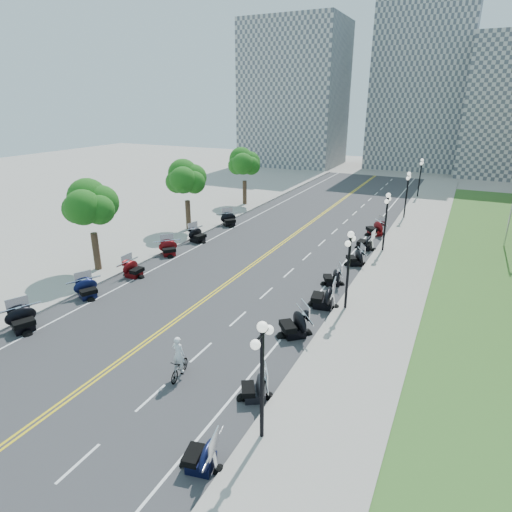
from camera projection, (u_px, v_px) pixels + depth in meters
The scene contains 52 objects.
ground at pixel (193, 308), 26.80m from camera, with size 160.00×160.00×0.00m, color gray.
road at pixel (262, 258), 35.21m from camera, with size 16.00×90.00×0.01m, color #333335.
centerline_yellow_a at pixel (261, 258), 35.26m from camera, with size 0.12×90.00×0.00m, color yellow.
centerline_yellow_b at pixel (263, 258), 35.16m from camera, with size 0.12×90.00×0.00m, color yellow.
edge_line_north at pixel (338, 271), 32.54m from camera, with size 0.12×90.00×0.00m, color white.
edge_line_south at pixel (197, 247), 37.87m from camera, with size 0.12×90.00×0.00m, color white.
lane_dash_3 at pixel (79, 463), 15.37m from camera, with size 0.12×2.00×0.00m, color white.
lane_dash_4 at pixel (151, 398), 18.73m from camera, with size 0.12×2.00×0.00m, color white.
lane_dash_5 at pixel (201, 352), 22.10m from camera, with size 0.12×2.00×0.00m, color white.
lane_dash_6 at pixel (238, 319), 25.46m from camera, with size 0.12×2.00×0.00m, color white.
lane_dash_7 at pixel (266, 293), 28.83m from camera, with size 0.12×2.00×0.00m, color white.
lane_dash_8 at pixel (289, 273), 32.19m from camera, with size 0.12×2.00×0.00m, color white.
lane_dash_9 at pixel (307, 256), 35.56m from camera, with size 0.12×2.00×0.00m, color white.
lane_dash_10 at pixel (322, 243), 38.92m from camera, with size 0.12×2.00×0.00m, color white.
lane_dash_11 at pixel (335, 231), 42.29m from camera, with size 0.12×2.00×0.00m, color white.
lane_dash_12 at pixel (345, 222), 45.65m from camera, with size 0.12×2.00×0.00m, color white.
lane_dash_13 at pixel (355, 213), 49.02m from camera, with size 0.12×2.00×0.00m, color white.
lane_dash_14 at pixel (363, 206), 52.38m from camera, with size 0.12×2.00×0.00m, color white.
lane_dash_15 at pixel (370, 199), 55.75m from camera, with size 0.12×2.00×0.00m, color white.
lane_dash_16 at pixel (376, 194), 59.11m from camera, with size 0.12×2.00×0.00m, color white.
lane_dash_17 at pixel (382, 189), 62.48m from camera, with size 0.12×2.00×0.00m, color white.
lane_dash_18 at pixel (387, 184), 65.84m from camera, with size 0.12×2.00×0.00m, color white.
lane_dash_19 at pixel (391, 180), 69.21m from camera, with size 0.12×2.00×0.00m, color white.
sidewalk_north at pixel (393, 280), 30.82m from camera, with size 5.00×90.00×0.15m, color #9E9991.
sidewalk_south at pixel (160, 240), 39.55m from camera, with size 5.00×90.00×0.15m, color #9E9991.
lawn at pixel (499, 260), 34.65m from camera, with size 9.00×60.00×0.10m, color #356023.
distant_block_a at pixel (294, 95), 81.95m from camera, with size 18.00×14.00×26.00m, color gray.
distant_block_b at pixel (421, 83), 77.16m from camera, with size 16.00×12.00×30.00m, color gray.
street_lamp_1 at pixel (262, 382), 15.59m from camera, with size 0.50×1.20×4.90m, color black, non-canonical shape.
street_lamp_2 at pixel (348, 271), 25.69m from camera, with size 0.50×1.20×4.90m, color black, non-canonical shape.
street_lamp_3 at pixel (385, 222), 35.78m from camera, with size 0.50×1.20×4.90m, color black, non-canonical shape.
street_lamp_4 at pixel (406, 195), 45.88m from camera, with size 0.50×1.20×4.90m, color black, non-canonical shape.
street_lamp_5 at pixel (420, 178), 55.97m from camera, with size 0.50×1.20×4.90m, color black, non-canonical shape.
tree_2 at pixel (91, 210), 31.00m from camera, with size 4.80×4.80×9.20m, color #235619, non-canonical shape.
tree_3 at pixel (186, 183), 41.09m from camera, with size 4.80×4.80×9.20m, color #235619, non-canonical shape.
tree_4 at pixel (244, 166), 51.19m from camera, with size 4.80×4.80×9.20m, color #235619, non-canonical shape.
motorcycle_n_3 at pixel (201, 454), 14.98m from camera, with size 1.79×1.79×1.25m, color black, non-canonical shape.
motorcycle_n_4 at pixel (255, 386), 18.50m from camera, with size 1.77×1.77×1.24m, color black, non-canonical shape.
motorcycle_n_5 at pixel (294, 323), 23.44m from camera, with size 2.19×2.19×1.53m, color black, non-canonical shape.
motorcycle_n_6 at pixel (323, 296), 26.69m from camera, with size 2.21×2.21×1.55m, color black, non-canonical shape.
motorcycle_n_7 at pixel (332, 276), 29.95m from camera, with size 1.82×1.82×1.27m, color black, non-canonical shape.
motorcycle_n_8 at pixel (355, 257), 33.56m from camera, with size 1.93×1.93×1.35m, color black, non-canonical shape.
motorcycle_n_9 at pixel (366, 241), 37.06m from camera, with size 2.06×2.06×1.44m, color black, non-canonical shape.
motorcycle_n_10 at pixel (375, 228), 40.88m from camera, with size 2.17×2.17×1.52m, color #590A0C, non-canonical shape.
motorcycle_s_4 at pixel (22, 319), 23.98m from camera, with size 2.09×2.09×1.46m, color black, non-canonical shape.
motorcycle_s_5 at pixel (87, 288), 28.00m from camera, with size 1.93×1.93×1.35m, color black, non-canonical shape.
motorcycle_s_6 at pixel (133, 268), 31.32m from camera, with size 1.92×1.92×1.34m, color #590A0C, non-canonical shape.
motorcycle_s_7 at pixel (169, 247), 35.62m from camera, with size 1.95×1.95×1.37m, color #590A0C, non-canonical shape.
motorcycle_s_8 at pixel (198, 234), 39.00m from camera, with size 2.03×2.03×1.42m, color black, non-canonical shape.
motorcycle_s_9 at pixel (229, 219), 44.00m from camera, with size 2.05×2.05×1.44m, color black, non-canonical shape.
bicycle at pixel (179, 368), 19.98m from camera, with size 0.49×1.72×1.03m, color #A51414.
cyclist_rider at pixel (178, 341), 19.49m from camera, with size 0.66×0.43×1.80m, color white.
Camera 1 is at (14.18, -19.79, 12.32)m, focal length 30.00 mm.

